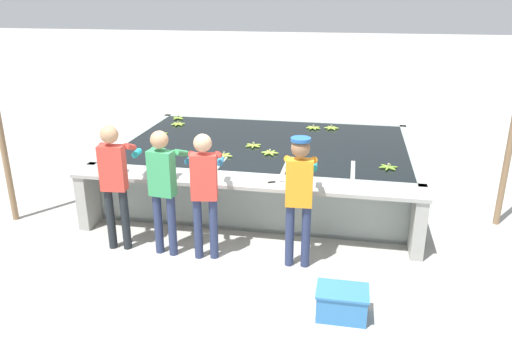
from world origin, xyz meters
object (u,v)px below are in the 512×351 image
at_px(worker_1, 164,181).
at_px(crate, 342,303).
at_px(banana_bunch_floating_2, 253,145).
at_px(banana_bunch_floating_4, 331,128).
at_px(banana_bunch_floating_6, 178,118).
at_px(banana_bunch_floating_3, 270,153).
at_px(banana_bunch_floating_1, 178,124).
at_px(worker_2, 205,185).
at_px(banana_bunch_floating_7, 160,134).
at_px(banana_bunch_floating_8, 388,167).
at_px(knife_0, 277,181).
at_px(worker_3, 299,189).
at_px(worker_0, 114,176).
at_px(banana_bunch_floating_0, 224,155).
at_px(banana_bunch_floating_5, 313,128).

height_order(worker_1, crate, worker_1).
xyz_separation_m(banana_bunch_floating_2, banana_bunch_floating_4, (1.21, 1.39, 0.00)).
bearing_deg(banana_bunch_floating_6, banana_bunch_floating_3, -41.51).
bearing_deg(banana_bunch_floating_1, worker_1, -73.58).
bearing_deg(worker_2, banana_bunch_floating_7, 121.67).
bearing_deg(banana_bunch_floating_6, worker_1, -73.24).
bearing_deg(banana_bunch_floating_8, banana_bunch_floating_6, 149.98).
xyz_separation_m(banana_bunch_floating_6, banana_bunch_floating_7, (0.09, -1.20, 0.00)).
bearing_deg(banana_bunch_floating_6, knife_0, -51.81).
xyz_separation_m(banana_bunch_floating_2, banana_bunch_floating_7, (-1.77, 0.39, 0.00)).
bearing_deg(worker_3, crate, -59.66).
height_order(banana_bunch_floating_2, banana_bunch_floating_6, same).
bearing_deg(worker_0, banana_bunch_floating_4, 53.64).
xyz_separation_m(worker_2, banana_bunch_floating_7, (-1.59, 2.57, -0.11)).
xyz_separation_m(worker_0, knife_0, (2.03, 0.58, -0.15)).
distance_m(banana_bunch_floating_2, banana_bunch_floating_3, 0.48).
relative_size(worker_2, banana_bunch_floating_0, 6.03).
distance_m(worker_1, banana_bunch_floating_8, 3.21).
xyz_separation_m(knife_0, crate, (0.95, -1.59, -0.71)).
height_order(worker_2, crate, worker_2).
relative_size(banana_bunch_floating_1, banana_bunch_floating_3, 1.00).
xyz_separation_m(worker_1, banana_bunch_floating_0, (0.39, 1.56, -0.12)).
xyz_separation_m(worker_1, banana_bunch_floating_3, (1.06, 1.83, -0.12)).
xyz_separation_m(worker_1, banana_bunch_floating_2, (0.73, 2.17, -0.12)).
xyz_separation_m(banana_bunch_floating_1, banana_bunch_floating_7, (-0.07, -0.73, 0.00)).
bearing_deg(banana_bunch_floating_5, banana_bunch_floating_4, 8.33).
bearing_deg(banana_bunch_floating_7, banana_bunch_floating_6, 94.23).
relative_size(worker_2, crate, 3.02).
bearing_deg(crate, worker_0, 161.32).
distance_m(banana_bunch_floating_5, banana_bunch_floating_7, 2.81).
height_order(banana_bunch_floating_4, banana_bunch_floating_8, same).
bearing_deg(banana_bunch_floating_4, banana_bunch_floating_5, -171.67).
xyz_separation_m(banana_bunch_floating_3, banana_bunch_floating_6, (-2.19, 1.94, 0.00)).
distance_m(banana_bunch_floating_3, knife_0, 1.26).
height_order(worker_2, banana_bunch_floating_4, worker_2).
xyz_separation_m(worker_2, banana_bunch_floating_5, (1.06, 3.52, -0.12)).
xyz_separation_m(worker_3, banana_bunch_floating_6, (-2.85, 3.75, -0.13)).
relative_size(worker_3, banana_bunch_floating_0, 6.07).
distance_m(banana_bunch_floating_4, knife_0, 3.01).
bearing_deg(worker_0, banana_bunch_floating_5, 56.92).
relative_size(banana_bunch_floating_2, banana_bunch_floating_4, 1.00).
bearing_deg(banana_bunch_floating_5, banana_bunch_floating_8, -58.59).
height_order(banana_bunch_floating_0, banana_bunch_floating_6, same).
bearing_deg(worker_1, banana_bunch_floating_1, 106.42).
bearing_deg(banana_bunch_floating_6, crate, -54.11).
bearing_deg(worker_1, crate, -23.16).
relative_size(worker_1, banana_bunch_floating_4, 5.95).
xyz_separation_m(banana_bunch_floating_4, banana_bunch_floating_8, (0.92, -2.10, 0.00)).
distance_m(worker_2, banana_bunch_floating_7, 3.02).
distance_m(worker_0, banana_bunch_floating_3, 2.51).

